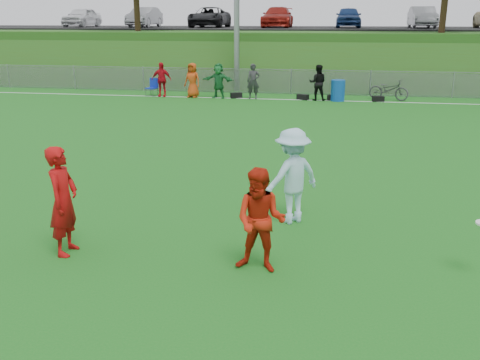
% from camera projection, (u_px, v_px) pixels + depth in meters
% --- Properties ---
extents(ground, '(120.00, 120.00, 0.00)m').
position_uv_depth(ground, '(197.00, 257.00, 8.99)').
color(ground, '#16691A').
rests_on(ground, ground).
extents(sideline_far, '(60.00, 0.10, 0.01)m').
position_uv_depth(sideline_far, '(288.00, 100.00, 25.95)').
color(sideline_far, white).
rests_on(sideline_far, ground).
extents(fence, '(58.00, 0.06, 1.30)m').
position_uv_depth(fence, '(291.00, 81.00, 27.65)').
color(fence, gray).
rests_on(fence, ground).
extents(berm, '(120.00, 18.00, 3.00)m').
position_uv_depth(berm, '(304.00, 51.00, 37.77)').
color(berm, '#315919').
rests_on(berm, ground).
extents(parking_lot, '(120.00, 12.00, 0.10)m').
position_uv_depth(parking_lot, '(306.00, 28.00, 39.20)').
color(parking_lot, black).
rests_on(parking_lot, berm).
extents(car_row, '(32.04, 5.18, 1.44)m').
position_uv_depth(car_row, '(289.00, 17.00, 38.22)').
color(car_row, white).
rests_on(car_row, parking_lot).
extents(spectator_row, '(8.69, 0.78, 1.69)m').
position_uv_depth(spectator_row, '(228.00, 81.00, 26.18)').
color(spectator_row, red).
rests_on(spectator_row, ground).
extents(gear_bags, '(7.44, 0.50, 0.26)m').
position_uv_depth(gear_bags, '(312.00, 97.00, 25.82)').
color(gear_bags, black).
rests_on(gear_bags, ground).
extents(player_red_left, '(0.47, 0.70, 1.86)m').
position_uv_depth(player_red_left, '(63.00, 201.00, 8.89)').
color(player_red_left, '#AD0C0C').
rests_on(player_red_left, ground).
extents(player_red_center, '(0.89, 0.73, 1.68)m').
position_uv_depth(player_red_center, '(261.00, 221.00, 8.28)').
color(player_red_center, red).
rests_on(player_red_center, ground).
extents(player_blue, '(1.36, 1.31, 1.86)m').
position_uv_depth(player_blue, '(292.00, 176.00, 10.27)').
color(player_blue, '#ADDCF0').
rests_on(player_blue, ground).
extents(recycling_bin, '(0.85, 0.85, 0.99)m').
position_uv_depth(recycling_bin, '(338.00, 90.00, 25.44)').
color(recycling_bin, '#0F47A4').
rests_on(recycling_bin, ground).
extents(camp_chair, '(0.61, 0.62, 0.88)m').
position_uv_depth(camp_chair, '(152.00, 91.00, 27.14)').
color(camp_chair, '#1029B2').
rests_on(camp_chair, ground).
extents(bicycle, '(2.03, 1.37, 1.01)m').
position_uv_depth(bicycle, '(389.00, 89.00, 25.73)').
color(bicycle, '#333335').
rests_on(bicycle, ground).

